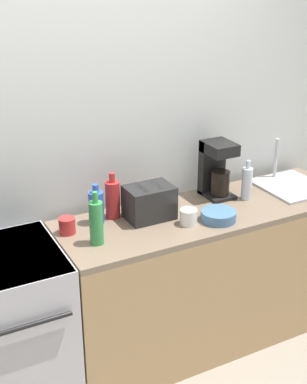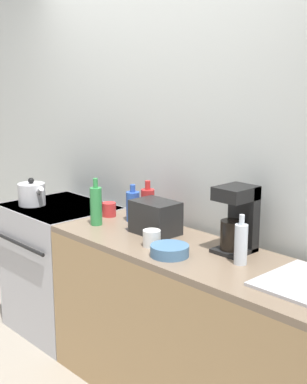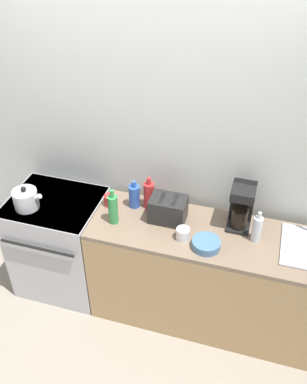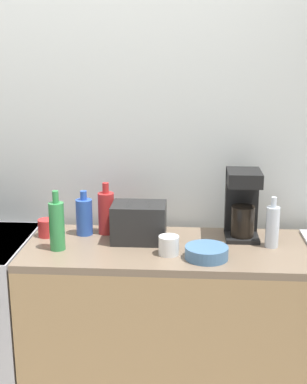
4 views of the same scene
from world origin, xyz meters
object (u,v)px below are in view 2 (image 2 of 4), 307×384
at_px(cup_white, 152,238).
at_px(coffee_maker, 238,218).
at_px(kettle, 32,194).
at_px(toaster, 155,217).
at_px(bottle_green, 96,205).
at_px(bottle_red, 148,206).
at_px(stove, 62,266).
at_px(bottle_blue, 133,206).
at_px(bowl, 170,250).
at_px(bottle_clear, 241,244).
at_px(cup_red, 109,209).

bearing_deg(cup_white, coffee_maker, 37.24).
bearing_deg(kettle, cup_white, 0.08).
relative_size(toaster, cup_white, 2.78).
distance_m(toaster, bottle_green, 0.40).
distance_m(bottle_green, bottle_red, 0.32).
xyz_separation_m(stove, toaster, (0.92, 0.05, 0.55)).
xyz_separation_m(toaster, bottle_blue, (-0.29, 0.08, 0.00)).
bearing_deg(bowl, cup_white, 167.91).
xyz_separation_m(kettle, toaster, (1.08, 0.17, 0.02)).
relative_size(coffee_maker, bottle_clear, 1.40).
relative_size(bottle_clear, cup_red, 2.80).
height_order(toaster, cup_white, toaster).
relative_size(cup_white, bowl, 0.48).
distance_m(coffee_maker, bowl, 0.39).
distance_m(stove, cup_white, 1.19).
relative_size(toaster, bottle_blue, 1.15).
bearing_deg(cup_white, stove, 173.62).
bearing_deg(bottle_green, kettle, -177.35).
relative_size(bottle_red, cup_red, 3.02).
relative_size(cup_red, bowl, 0.45).
bearing_deg(bowl, bottle_red, 148.35).
bearing_deg(coffee_maker, stove, -173.92).
relative_size(toaster, coffee_maker, 0.76).
bearing_deg(bottle_green, bowl, -5.52).
distance_m(toaster, cup_white, 0.24).
xyz_separation_m(bottle_green, bowl, (0.71, -0.07, -0.09)).
height_order(cup_white, bowl, cup_white).
xyz_separation_m(stove, cup_white, (1.08, -0.12, 0.49)).
relative_size(bottle_blue, bowl, 1.17).
xyz_separation_m(toaster, coffee_maker, (0.52, 0.10, 0.08)).
xyz_separation_m(bottle_clear, bottle_blue, (-0.94, 0.12, -0.01)).
relative_size(stove, bottle_green, 3.17).
distance_m(toaster, bowl, 0.40).
height_order(cup_red, bowl, cup_red).
bearing_deg(bottle_blue, toaster, -15.16).
relative_size(kettle, bottle_clear, 0.95).
bearing_deg(bottle_clear, bottle_green, -174.29).
height_order(bottle_green, bottle_red, bottle_green).
height_order(stove, bottle_blue, bottle_blue).
xyz_separation_m(coffee_maker, bowl, (-0.19, -0.31, -0.15)).
relative_size(cup_white, cup_red, 1.07).
distance_m(kettle, cup_red, 0.64).
bearing_deg(coffee_maker, cup_red, -176.27).
bearing_deg(stove, bottle_clear, 0.47).
height_order(bottle_clear, bottle_red, bottle_red).
distance_m(toaster, bottle_red, 0.21).
height_order(toaster, bottle_red, bottle_red).
bearing_deg(coffee_maker, bowl, -120.76).
relative_size(bottle_red, bowl, 1.36).
bearing_deg(bottle_green, bottle_clear, 5.71).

